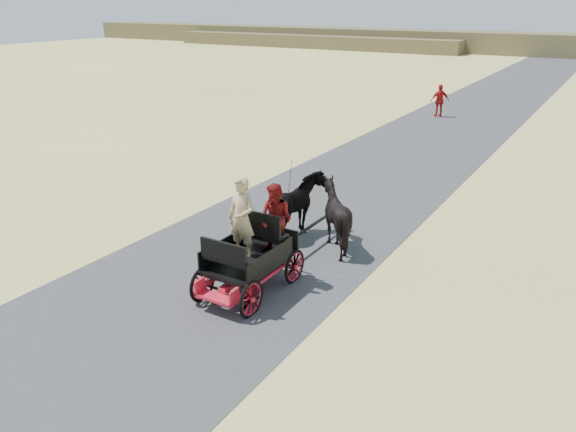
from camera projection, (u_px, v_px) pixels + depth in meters
The scene contains 10 objects.
ground at pixel (232, 266), 13.34m from camera, with size 140.00×140.00×0.00m, color tan.
road at pixel (232, 266), 13.34m from camera, with size 6.00×140.00×0.01m, color #38383A.
ridge_far at pixel (563, 45), 62.46m from camera, with size 140.00×6.00×2.40m, color brown.
ridge_near at pixel (310, 41), 73.84m from camera, with size 40.00×4.00×1.60m, color brown.
carriage at pixel (250, 275), 12.11m from camera, with size 1.30×2.40×0.72m, color black, non-canonical shape.
horse_left at pixel (298, 208), 14.59m from camera, with size 0.91×2.01×1.70m, color black.
horse_right at pixel (336, 216), 14.06m from camera, with size 1.37×1.54×1.70m, color black.
driver_man at pixel (242, 218), 11.79m from camera, with size 0.66×0.43×1.80m, color tan.
passenger_woman at pixel (276, 220), 12.03m from camera, with size 0.77×0.60×1.58m, color #660C0F.
pedestrian at pixel (440, 101), 30.07m from camera, with size 1.01×0.42×1.73m, color red.
Camera 1 is at (7.34, -9.61, 5.91)m, focal length 35.00 mm.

